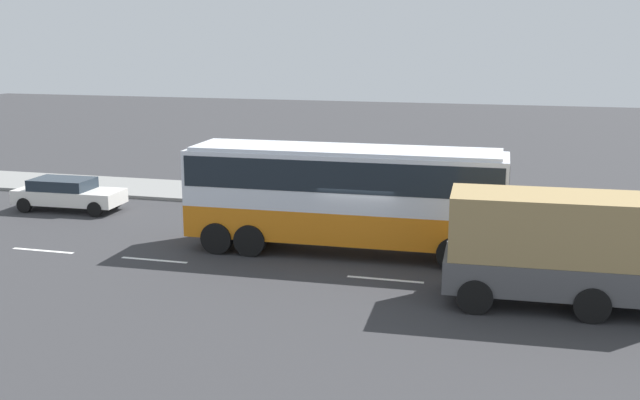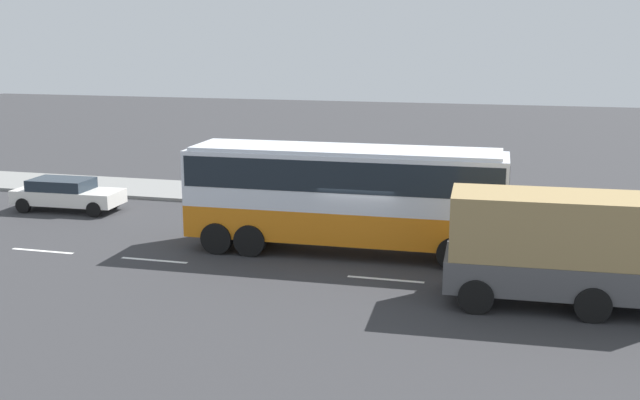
# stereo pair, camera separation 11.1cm
# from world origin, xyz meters

# --- Properties ---
(ground_plane) EXTENTS (120.00, 120.00, 0.00)m
(ground_plane) POSITION_xyz_m (0.00, 0.00, 0.00)
(ground_plane) COLOR #333335
(sidewalk_curb) EXTENTS (80.00, 4.00, 0.15)m
(sidewalk_curb) POSITION_xyz_m (0.00, 8.13, 0.07)
(sidewalk_curb) COLOR gray
(sidewalk_curb) RESTS_ON ground_plane
(lane_centreline) EXTENTS (41.02, 0.16, 0.01)m
(lane_centreline) POSITION_xyz_m (1.02, -2.38, 0.00)
(lane_centreline) COLOR white
(lane_centreline) RESTS_ON ground_plane
(coach_bus) EXTENTS (10.92, 2.94, 3.67)m
(coach_bus) POSITION_xyz_m (-0.65, 0.20, 2.26)
(coach_bus) COLOR orange
(coach_bus) RESTS_ON ground_plane
(cargo_truck) EXTENTS (8.29, 2.82, 3.15)m
(cargo_truck) POSITION_xyz_m (7.00, -3.36, 1.68)
(cargo_truck) COLOR navy
(cargo_truck) RESTS_ON ground_plane
(car_white_minivan) EXTENTS (4.66, 1.99, 1.38)m
(car_white_minivan) POSITION_xyz_m (-13.61, 3.34, 0.75)
(car_white_minivan) COLOR white
(car_white_minivan) RESTS_ON ground_plane
(pedestrian_near_curb) EXTENTS (0.32, 0.32, 1.53)m
(pedestrian_near_curb) POSITION_xyz_m (0.16, 8.62, 1.02)
(pedestrian_near_curb) COLOR brown
(pedestrian_near_curb) RESTS_ON sidewalk_curb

